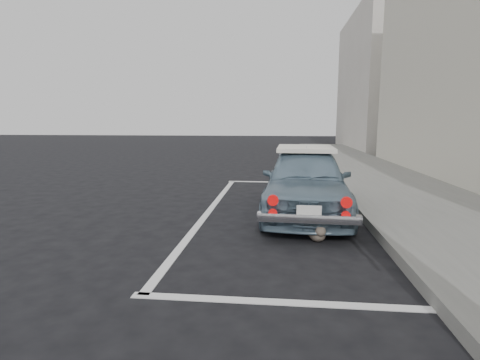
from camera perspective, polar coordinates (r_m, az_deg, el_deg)
The scene contains 8 objects.
ground at distance 4.17m, azimuth 0.02°, elevation -14.78°, with size 80.00×80.00×0.00m, color black.
sidewalk at distance 6.63m, azimuth 30.99°, elevation -6.33°, with size 2.80×40.00×0.15m, color slate.
building_far at distance 24.64m, azimuth 20.57°, elevation 13.81°, with size 3.50×10.00×8.00m, color beige.
pline_rear at distance 3.69m, azimuth 7.31°, elevation -18.04°, with size 3.00×0.12×0.01m, color silver.
pline_front at distance 10.43m, azimuth 6.49°, elevation -0.33°, with size 3.00×0.12×0.01m, color silver.
pline_side at distance 7.11m, azimuth -4.69°, elevation -4.67°, with size 0.12×7.00×0.01m, color silver.
retro_coupe at distance 6.84m, azimuth 9.92°, elevation 0.00°, with size 1.60×3.70×1.24m.
cat at distance 5.42m, azimuth 11.72°, elevation -7.82°, with size 0.30×0.53×0.28m.
Camera 1 is at (0.40, -3.79, 1.68)m, focal length 28.00 mm.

